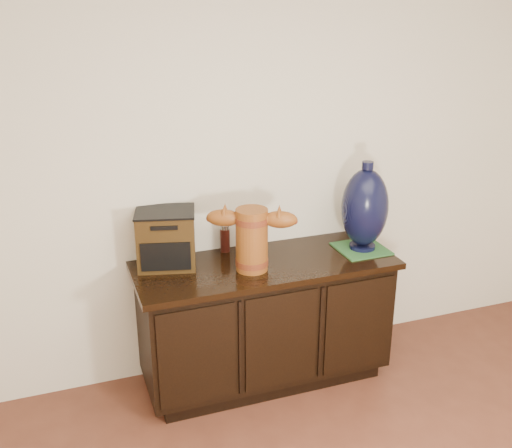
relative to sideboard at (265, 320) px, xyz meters
name	(u,v)px	position (x,y,z in m)	size (l,w,h in m)	color
sideboard	(265,320)	(0.00, 0.00, 0.00)	(1.46, 0.56, 0.75)	black
terracotta_vessel	(252,236)	(-0.10, -0.06, 0.56)	(0.47, 0.28, 0.34)	brown
tv_radio	(166,239)	(-0.52, 0.15, 0.53)	(0.37, 0.32, 0.32)	#37240D
green_mat	(361,249)	(0.59, -0.02, 0.37)	(0.28, 0.28, 0.01)	#2A5E2C
lamp_base	(365,208)	(0.60, -0.02, 0.62)	(0.27, 0.27, 0.52)	black
spray_can	(225,239)	(-0.16, 0.22, 0.45)	(0.06, 0.06, 0.16)	#54160E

